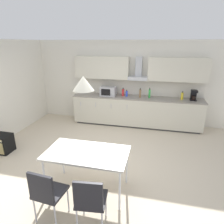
{
  "coord_description": "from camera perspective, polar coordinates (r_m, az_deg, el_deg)",
  "views": [
    {
      "loc": [
        1.17,
        -3.64,
        2.48
      ],
      "look_at": [
        0.19,
        0.51,
        1.0
      ],
      "focal_mm": 32.0,
      "sensor_mm": 36.0,
      "label": 1
    }
  ],
  "objects": [
    {
      "name": "ground_plane",
      "position": [
        4.57,
        -3.94,
        -13.99
      ],
      "size": [
        8.23,
        7.81,
        0.02
      ],
      "primitive_type": "cube",
      "color": "beige"
    },
    {
      "name": "wall_back",
      "position": [
        6.51,
        2.71,
        8.54
      ],
      "size": [
        6.59,
        0.1,
        2.58
      ],
      "primitive_type": "cube",
      "color": "silver",
      "rests_on": "ground_plane"
    },
    {
      "name": "kitchen_counter",
      "position": [
        6.3,
        6.93,
        0.26
      ],
      "size": [
        3.94,
        0.65,
        0.92
      ],
      "color": "#333333",
      "rests_on": "ground_plane"
    },
    {
      "name": "backsplash_tile",
      "position": [
        6.4,
        7.49,
        7.01
      ],
      "size": [
        3.92,
        0.02,
        0.48
      ],
      "primitive_type": "cube",
      "color": "silver",
      "rests_on": "kitchen_counter"
    },
    {
      "name": "upper_wall_cabinets",
      "position": [
        6.15,
        7.58,
        12.19
      ],
      "size": [
        3.92,
        0.4,
        0.67
      ],
      "color": "beige"
    },
    {
      "name": "microwave",
      "position": [
        6.29,
        -1.07,
        6.0
      ],
      "size": [
        0.48,
        0.35,
        0.28
      ],
      "color": "#ADADB2",
      "rests_on": "kitchen_counter"
    },
    {
      "name": "coffee_maker",
      "position": [
        6.21,
        22.3,
        4.48
      ],
      "size": [
        0.18,
        0.19,
        0.3
      ],
      "color": "black",
      "rests_on": "kitchen_counter"
    },
    {
      "name": "bottle_blue",
      "position": [
        6.19,
        4.2,
        5.26
      ],
      "size": [
        0.07,
        0.07,
        0.21
      ],
      "color": "blue",
      "rests_on": "kitchen_counter"
    },
    {
      "name": "bottle_green",
      "position": [
        6.12,
        10.66,
        5.22
      ],
      "size": [
        0.06,
        0.06,
        0.3
      ],
      "color": "green",
      "rests_on": "kitchen_counter"
    },
    {
      "name": "bottle_brown",
      "position": [
        6.11,
        8.03,
        5.28
      ],
      "size": [
        0.06,
        0.06,
        0.29
      ],
      "color": "brown",
      "rests_on": "kitchen_counter"
    },
    {
      "name": "bottle_yellow",
      "position": [
        6.19,
        19.4,
        4.36
      ],
      "size": [
        0.07,
        0.07,
        0.24
      ],
      "color": "yellow",
      "rests_on": "kitchen_counter"
    },
    {
      "name": "bottle_red",
      "position": [
        6.25,
        3.18,
        5.61
      ],
      "size": [
        0.08,
        0.08,
        0.26
      ],
      "color": "red",
      "rests_on": "kitchen_counter"
    },
    {
      "name": "dining_table",
      "position": [
        3.46,
        -7.22,
        -12.03
      ],
      "size": [
        1.39,
        0.78,
        0.75
      ],
      "color": "silver",
      "rests_on": "ground_plane"
    },
    {
      "name": "chair_near_right",
      "position": [
        2.89,
        -6.26,
        -23.46
      ],
      "size": [
        0.44,
        0.44,
        0.87
      ],
      "color": "black",
      "rests_on": "ground_plane"
    },
    {
      "name": "chair_near_left",
      "position": [
        3.12,
        -18.23,
        -20.67
      ],
      "size": [
        0.44,
        0.44,
        0.87
      ],
      "color": "black",
      "rests_on": "ground_plane"
    },
    {
      "name": "guitar_amp",
      "position": [
        5.5,
        -29.23,
        -7.77
      ],
      "size": [
        0.52,
        0.37,
        0.44
      ],
      "color": "black",
      "rests_on": "ground_plane"
    },
    {
      "name": "pendant_lamp",
      "position": [
        3.02,
        -8.18,
        8.1
      ],
      "size": [
        0.32,
        0.32,
        0.22
      ],
      "primitive_type": "cone",
      "color": "silver"
    }
  ]
}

